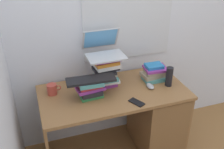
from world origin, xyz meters
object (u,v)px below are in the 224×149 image
object	(u,v)px
desk	(146,115)
book_stack_keyboard_riser	(90,89)
water_bottle	(169,77)
mug	(52,89)
book_stack_side	(154,73)
computer_mouse	(150,86)
book_stack_tall	(106,71)
laptop	(104,49)
cell_phone	(137,102)
keyboard	(91,80)

from	to	relation	value
desk	book_stack_keyboard_riser	world-z (taller)	book_stack_keyboard_riser
book_stack_keyboard_riser	water_bottle	xyz separation A→B (m)	(0.74, -0.05, 0.01)
desk	book_stack_keyboard_riser	distance (m)	0.70
water_bottle	mug	bearing A→B (deg)	169.12
book_stack_keyboard_riser	book_stack_side	world-z (taller)	book_stack_keyboard_riser
book_stack_side	desk	bearing A→B (deg)	-135.46
computer_mouse	water_bottle	distance (m)	0.20
desk	book_stack_tall	world-z (taller)	book_stack_tall
laptop	computer_mouse	world-z (taller)	laptop
laptop	mug	xyz separation A→B (m)	(-0.50, -0.06, -0.29)
desk	mug	bearing A→B (deg)	169.53
book_stack_keyboard_riser	mug	size ratio (longest dim) A/B	2.00
water_bottle	cell_phone	world-z (taller)	water_bottle
desk	book_stack_tall	distance (m)	0.63
laptop	water_bottle	size ratio (longest dim) A/B	1.82
computer_mouse	book_stack_tall	bearing A→B (deg)	153.55
laptop	computer_mouse	xyz separation A→B (m)	(0.37, -0.25, -0.32)
desk	cell_phone	bearing A→B (deg)	-135.13
book_stack_tall	water_bottle	xyz separation A→B (m)	(0.55, -0.20, -0.05)
desk	keyboard	xyz separation A→B (m)	(-0.55, -0.00, 0.51)
desk	water_bottle	bearing A→B (deg)	-12.75
keyboard	water_bottle	distance (m)	0.74
book_stack_keyboard_riser	keyboard	bearing A→B (deg)	-38.08
book_stack_keyboard_riser	book_stack_side	size ratio (longest dim) A/B	1.02
keyboard	water_bottle	xyz separation A→B (m)	(0.74, -0.04, -0.08)
desk	cell_phone	world-z (taller)	cell_phone
book_stack_tall	book_stack_keyboard_riser	xyz separation A→B (m)	(-0.19, -0.15, -0.06)
book_stack_keyboard_riser	computer_mouse	world-z (taller)	book_stack_keyboard_riser
water_bottle	laptop	bearing A→B (deg)	154.31
keyboard	cell_phone	distance (m)	0.43
desk	water_bottle	size ratio (longest dim) A/B	7.16
mug	water_bottle	xyz separation A→B (m)	(1.06, -0.20, 0.05)
book_stack_keyboard_riser	keyboard	xyz separation A→B (m)	(0.01, -0.00, 0.09)
book_stack_tall	water_bottle	distance (m)	0.59
mug	cell_phone	size ratio (longest dim) A/B	0.93
desk	book_stack_tall	bearing A→B (deg)	157.13
mug	cell_phone	distance (m)	0.76
desk	mug	xyz separation A→B (m)	(-0.87, 0.16, 0.38)
book_stack_tall	cell_phone	world-z (taller)	book_stack_tall
keyboard	mug	xyz separation A→B (m)	(-0.32, 0.16, -0.13)
book_stack_tall	keyboard	world-z (taller)	book_stack_tall
desk	book_stack_side	world-z (taller)	book_stack_side
book_stack_keyboard_riser	water_bottle	bearing A→B (deg)	-3.55
book_stack_keyboard_riser	book_stack_side	xyz separation A→B (m)	(0.66, 0.10, -0.01)
book_stack_side	laptop	bearing A→B (deg)	165.37
laptop	water_bottle	world-z (taller)	laptop
book_stack_tall	mug	size ratio (longest dim) A/B	2.28
computer_mouse	cell_phone	distance (m)	0.28
mug	computer_mouse	bearing A→B (deg)	-12.29
book_stack_keyboard_riser	cell_phone	size ratio (longest dim) A/B	1.86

